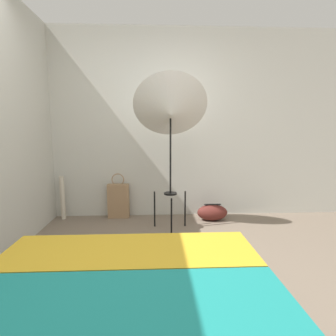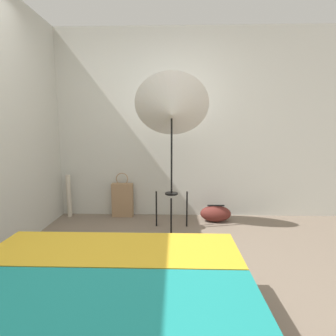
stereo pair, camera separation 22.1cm
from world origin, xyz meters
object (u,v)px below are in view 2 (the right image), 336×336
photo_umbrella (172,111)px  duffel_bag (216,214)px  tote_bag (123,200)px  paper_roll (69,196)px

photo_umbrella → duffel_bag: size_ratio=4.51×
tote_bag → duffel_bag: size_ratio=1.53×
tote_bag → duffel_bag: tote_bag is taller
photo_umbrella → duffel_bag: 1.50m
tote_bag → duffel_bag: bearing=-7.7°
photo_umbrella → paper_roll: 1.92m
photo_umbrella → tote_bag: size_ratio=2.95×
duffel_bag → tote_bag: bearing=172.3°
tote_bag → paper_roll: bearing=-178.0°
duffel_bag → paper_roll: 2.07m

